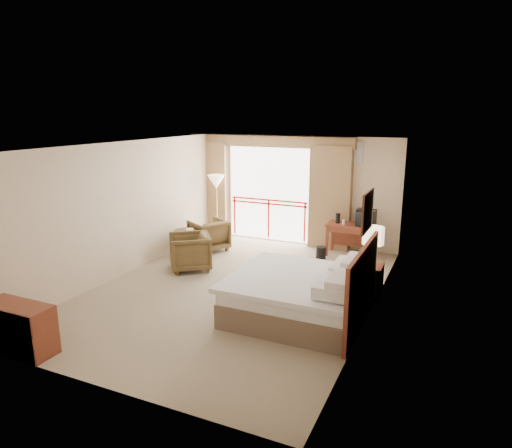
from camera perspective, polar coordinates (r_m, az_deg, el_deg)
The scene contains 29 objects.
floor at distance 8.73m, azimuth -2.47°, elevation -8.14°, with size 7.00×7.00×0.00m, color gray.
ceiling at distance 8.11m, azimuth -2.67°, elevation 9.84°, with size 7.00×7.00×0.00m, color white.
wall_back at distance 11.48m, azimuth 5.38°, elevation 4.20°, with size 5.00×5.00×0.00m, color beige.
wall_front at distance 5.56m, azimuth -19.22°, elevation -7.13°, with size 5.00×5.00×0.00m, color beige.
wall_left at distance 9.68m, azimuth -15.89°, elevation 1.91°, with size 7.00×7.00×0.00m, color beige.
wall_right at distance 7.55m, azimuth 14.62°, elevation -1.31°, with size 7.00×7.00×0.00m, color beige.
balcony_door at distance 11.77m, azimuth 1.64°, elevation 3.75°, with size 2.40×2.40×0.00m, color white.
balcony_railing at distance 11.83m, azimuth 1.59°, elevation 1.89°, with size 2.09×0.03×1.02m.
curtain_left at distance 12.37m, azimuth -5.68°, elevation 4.42°, with size 1.00×0.26×2.50m, color brown.
curtain_right at distance 11.11m, azimuth 9.26°, elevation 3.23°, with size 1.00×0.26×2.50m, color brown.
valance at distance 11.52m, azimuth 1.49°, elevation 10.30°, with size 4.40×0.22×0.28m, color brown.
hvac_vent at distance 10.98m, azimuth 11.94°, elevation 8.78°, with size 0.50×0.04×0.50m, color silver.
bed at distance 7.53m, azimuth 5.73°, elevation -8.77°, with size 2.13×2.06×0.97m.
headboard at distance 7.21m, azimuth 13.11°, elevation -7.80°, with size 0.06×2.10×1.30m, color #5D271B.
framed_art at distance 6.86m, azimuth 13.75°, elevation 1.54°, with size 0.04×0.72×0.60m.
nightstand at distance 8.55m, azimuth 14.06°, elevation -6.90°, with size 0.42×0.49×0.59m, color #5D271B.
table_lamp at distance 8.35m, azimuth 14.45°, elevation -1.51°, with size 0.38×0.38×0.67m.
phone at distance 8.31m, azimuth 13.66°, elevation -5.05°, with size 0.16×0.13×0.07m, color black.
desk at distance 10.79m, azimuth 11.98°, elevation -0.86°, with size 1.14×0.55×0.75m.
tv at distance 10.60m, azimuth 13.59°, elevation 0.75°, with size 0.42×0.33×0.38m.
coffee_maker at distance 10.75m, azimuth 10.18°, elevation 0.72°, with size 0.11×0.11×0.24m, color black.
cup at distance 10.68m, azimuth 10.88°, elevation 0.23°, with size 0.07×0.07×0.11m, color white.
wastebasket at distance 10.49m, azimuth 8.12°, elevation -3.59°, with size 0.23×0.23×0.29m, color black.
armchair_far at distance 11.17m, azimuth -5.88°, elevation -3.21°, with size 0.79×0.82×0.74m, color #4D381B.
armchair_near at distance 9.88m, azimuth -8.20°, elevation -5.58°, with size 0.82×0.84×0.77m, color #4D381B.
side_table at distance 10.70m, azimuth -8.70°, elevation -1.77°, with size 0.55×0.55×0.60m.
book at distance 10.65m, azimuth -8.74°, elevation -0.76°, with size 0.17×0.23×0.02m, color white.
floor_lamp at distance 11.72m, azimuth -4.98°, elevation 4.97°, with size 0.43×0.43×1.70m.
dresser at distance 7.26m, azimuth -27.59°, elevation -11.49°, with size 1.06×0.45×0.70m.
Camera 1 is at (3.67, -7.21, 3.27)m, focal length 32.00 mm.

